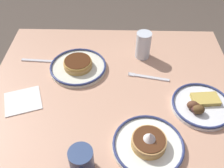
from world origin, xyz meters
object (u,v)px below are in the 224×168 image
object	(u,v)px
plate_far_companion	(201,105)
fork_far	(148,77)
fork_near	(41,61)
plate_center_pancakes	(148,144)
plate_near_main	(78,66)
paper_napkin	(23,101)
coffee_mug	(82,161)
drinking_glass	(143,46)

from	to	relation	value
plate_far_companion	fork_far	world-z (taller)	plate_far_companion
fork_near	plate_center_pancakes	bearing A→B (deg)	136.44
plate_near_main	plate_far_companion	xyz separation A→B (m)	(-0.54, 0.23, -0.00)
plate_center_pancakes	paper_napkin	bearing A→B (deg)	-21.90
plate_far_companion	fork_near	bearing A→B (deg)	-21.13
coffee_mug	paper_napkin	xyz separation A→B (m)	(0.29, -0.30, -0.05)
plate_center_pancakes	paper_napkin	xyz separation A→B (m)	(0.52, -0.21, -0.02)
paper_napkin	fork_far	bearing A→B (deg)	-163.56
drinking_glass	fork_near	xyz separation A→B (m)	(0.51, 0.05, -0.06)
paper_napkin	fork_near	size ratio (longest dim) A/B	0.75
plate_center_pancakes	plate_far_companion	world-z (taller)	plate_center_pancakes
drinking_glass	fork_near	size ratio (longest dim) A/B	0.69
paper_napkin	fork_far	size ratio (longest dim) A/B	0.77
plate_center_pancakes	coffee_mug	distance (m)	0.25
plate_far_companion	coffee_mug	world-z (taller)	coffee_mug
plate_near_main	fork_far	size ratio (longest dim) A/B	1.41
plate_center_pancakes	fork_near	size ratio (longest dim) A/B	1.32
coffee_mug	paper_napkin	size ratio (longest dim) A/B	0.78
plate_far_companion	fork_near	distance (m)	0.79
paper_napkin	plate_center_pancakes	bearing A→B (deg)	158.10
paper_napkin	fork_far	distance (m)	0.57
plate_near_main	plate_far_companion	size ratio (longest dim) A/B	1.10
plate_center_pancakes	drinking_glass	size ratio (longest dim) A/B	1.91
drinking_glass	coffee_mug	bearing A→B (deg)	68.99
plate_far_companion	coffee_mug	distance (m)	0.54
plate_center_pancakes	fork_far	distance (m)	0.37
fork_near	coffee_mug	bearing A→B (deg)	115.54
plate_far_companion	paper_napkin	size ratio (longest dim) A/B	1.66
paper_napkin	fork_far	world-z (taller)	fork_far
drinking_glass	fork_far	xyz separation A→B (m)	(-0.02, 0.16, -0.06)
drinking_glass	paper_napkin	bearing A→B (deg)	31.37
plate_near_main	fork_far	distance (m)	0.34
fork_near	fork_far	world-z (taller)	same
drinking_glass	paper_napkin	distance (m)	0.62
plate_center_pancakes	coffee_mug	world-z (taller)	coffee_mug
coffee_mug	fork_far	xyz separation A→B (m)	(-0.26, -0.46, -0.05)
fork_far	coffee_mug	bearing A→B (deg)	60.77
plate_near_main	fork_near	world-z (taller)	plate_near_main
plate_far_companion	fork_far	bearing A→B (deg)	-41.03
plate_near_main	paper_napkin	bearing A→B (deg)	45.34
drinking_glass	plate_far_companion	bearing A→B (deg)	123.47
plate_near_main	coffee_mug	world-z (taller)	coffee_mug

